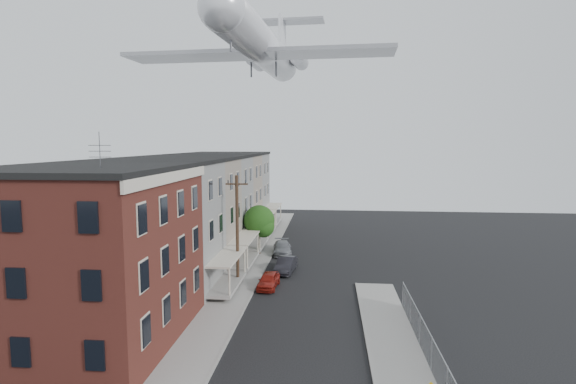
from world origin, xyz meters
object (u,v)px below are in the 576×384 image
Objects in this scene: car_near at (269,280)px; car_mid at (286,265)px; car_far at (282,248)px; airplane at (263,47)px; utility_pole at (237,229)px; street_tree at (260,222)px.

car_mid is at bearing 81.87° from car_near.
car_far is at bearing 94.18° from car_near.
car_near is 0.88× the size of car_mid.
car_near is at bearing -79.42° from airplane.
car_mid is 20.88m from airplane.
car_near is at bearing -97.15° from car_far.
car_near is (2.60, -0.51, -4.06)m from utility_pole.
car_far is (2.53, 10.57, -4.03)m from utility_pole.
car_far is 0.16× the size of airplane.
airplane is at bearing -61.64° from street_tree.
car_far is 20.24m from airplane.
utility_pole is 11.59m from car_far.
airplane is at bearing 84.84° from utility_pole.
utility_pole is at bearing -95.16° from airplane.
street_tree is at bearing 118.36° from airplane.
car_near is 0.80× the size of car_far.
utility_pole is 4.85m from car_near.
street_tree is (0.33, 9.92, -1.22)m from utility_pole.
car_mid is (3.55, 3.99, -4.00)m from utility_pole.
car_near is 11.08m from car_far.
street_tree is 17.33m from airplane.
street_tree is 3.62m from car_far.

